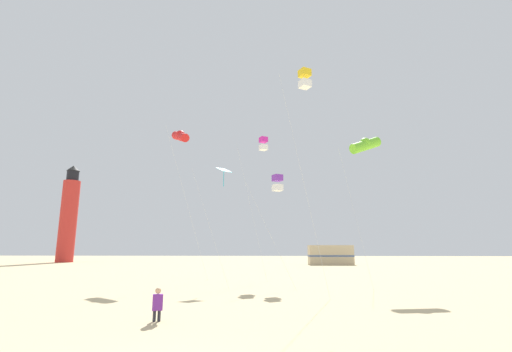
# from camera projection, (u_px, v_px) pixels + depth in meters

# --- Properties ---
(kite_flyer_standing) EXTENTS (0.45, 0.56, 1.16)m
(kite_flyer_standing) POSITION_uv_depth(u_px,v_px,m) (157.00, 304.00, 12.18)
(kite_flyer_standing) COLOR #722D99
(kite_flyer_standing) RESTS_ON ground
(kite_diamond_cyan) EXTENTS (2.91, 2.77, 8.13)m
(kite_diamond_cyan) POSITION_uv_depth(u_px,v_px,m) (223.00, 174.00, 25.38)
(kite_diamond_cyan) COLOR silver
(kite_diamond_cyan) RESTS_ON ground
(kite_box_gold) EXTENTS (2.36, 1.98, 13.00)m
(kite_box_gold) POSITION_uv_depth(u_px,v_px,m) (305.00, 79.00, 21.40)
(kite_box_gold) COLOR silver
(kite_box_gold) RESTS_ON ground
(kite_box_magenta) EXTENTS (2.72, 2.72, 11.84)m
(kite_box_magenta) POSITION_uv_depth(u_px,v_px,m) (263.00, 144.00, 30.79)
(kite_box_magenta) COLOR silver
(kite_box_magenta) RESTS_ON ground
(kite_box_violet) EXTENTS (3.25, 2.63, 7.50)m
(kite_box_violet) POSITION_uv_depth(u_px,v_px,m) (277.00, 183.00, 24.97)
(kite_box_violet) COLOR silver
(kite_box_violet) RESTS_ON ground
(kite_tube_lime) EXTENTS (3.02, 2.68, 10.15)m
(kite_tube_lime) POSITION_uv_depth(u_px,v_px,m) (365.00, 145.00, 24.65)
(kite_tube_lime) COLOR silver
(kite_tube_lime) RESTS_ON ground
(kite_tube_scarlet) EXTENTS (3.73, 3.93, 12.32)m
(kite_tube_scarlet) POSITION_uv_depth(u_px,v_px,m) (180.00, 136.00, 29.85)
(kite_tube_scarlet) COLOR silver
(kite_tube_scarlet) RESTS_ON ground
(lighthouse_distant) EXTENTS (2.80, 2.80, 16.80)m
(lighthouse_distant) POSITION_uv_depth(u_px,v_px,m) (69.00, 216.00, 61.98)
(lighthouse_distant) COLOR red
(lighthouse_distant) RESTS_ON ground
(rv_van_tan) EXTENTS (6.55, 2.65, 2.80)m
(rv_van_tan) POSITION_uv_depth(u_px,v_px,m) (331.00, 255.00, 52.56)
(rv_van_tan) COLOR #C6B28C
(rv_van_tan) RESTS_ON ground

